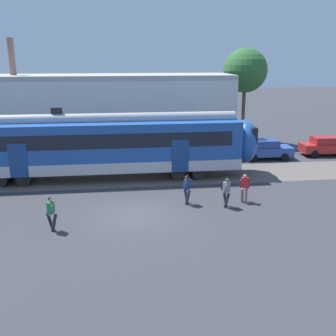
% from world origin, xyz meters
% --- Properties ---
extents(ground_plane, '(160.00, 160.00, 0.00)m').
position_xyz_m(ground_plane, '(0.00, 0.00, 0.00)').
color(ground_plane, '#38383D').
extents(pedestrian_green, '(0.60, 0.62, 1.67)m').
position_xyz_m(pedestrian_green, '(-3.88, -1.33, 0.96)').
color(pedestrian_green, '#28282D').
rests_on(pedestrian_green, ground).
extents(pedestrian_navy, '(0.46, 0.70, 1.67)m').
position_xyz_m(pedestrian_navy, '(2.92, 1.27, 0.96)').
color(pedestrian_navy, '#28282D').
rests_on(pedestrian_navy, ground).
extents(pedestrian_grey, '(0.51, 0.71, 1.67)m').
position_xyz_m(pedestrian_grey, '(4.92, 0.60, 0.99)').
color(pedestrian_grey, '#28282D').
rests_on(pedestrian_grey, ground).
extents(pedestrian_red, '(0.64, 0.58, 1.67)m').
position_xyz_m(pedestrian_red, '(6.13, 1.18, 0.96)').
color(pedestrian_red, '#6B6051').
rests_on(pedestrian_red, ground).
extents(parked_car_blue, '(4.03, 1.81, 1.54)m').
position_xyz_m(parked_car_blue, '(10.75, 10.23, 0.78)').
color(parked_car_blue, '#284799').
rests_on(parked_car_blue, ground).
extents(parked_car_red, '(4.05, 1.86, 1.54)m').
position_xyz_m(parked_car_red, '(16.00, 10.77, 0.78)').
color(parked_car_red, '#B22323').
rests_on(parked_car_red, ground).
extents(background_building, '(21.81, 5.00, 9.20)m').
position_xyz_m(background_building, '(-2.22, 14.14, 3.21)').
color(background_building, beige).
rests_on(background_building, ground).
extents(street_tree_right, '(3.94, 3.94, 8.56)m').
position_xyz_m(street_tree_right, '(10.76, 16.45, 6.56)').
color(street_tree_right, brown).
rests_on(street_tree_right, ground).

